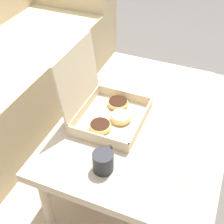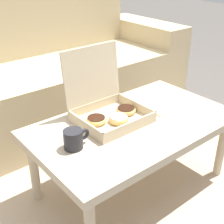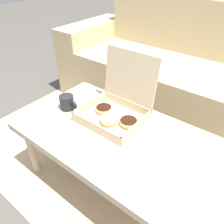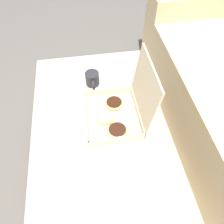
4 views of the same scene
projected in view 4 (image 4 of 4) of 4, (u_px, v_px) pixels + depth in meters
ground_plane at (126, 161)px, 1.43m from camera, size 12.00×12.00×0.00m
area_rug at (170, 154)px, 1.46m from camera, size 2.24×1.85×0.01m
coffee_table at (100, 136)px, 1.14m from camera, size 0.99×0.58×0.40m
pastry_box at (119, 110)px, 1.11m from camera, size 0.32×0.31×0.33m
coffee_mug at (92, 79)px, 1.28m from camera, size 0.12×0.08×0.08m
napkin_stack at (111, 170)px, 0.97m from camera, size 0.15×0.15×0.01m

